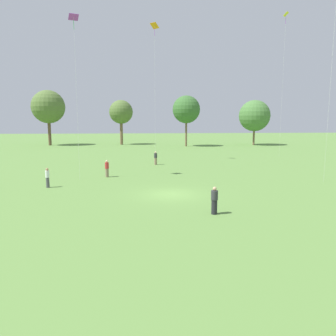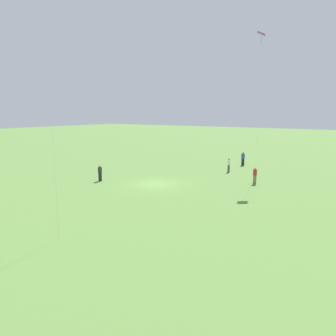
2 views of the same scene
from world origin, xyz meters
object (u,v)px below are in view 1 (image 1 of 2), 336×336
at_px(person_1, 156,158).
at_px(person_2, 47,178).
at_px(person_0, 107,169).
at_px(kite_4, 155,33).
at_px(kite_2, 285,26).
at_px(kite_1, 74,26).
at_px(person_4, 214,201).

bearing_deg(person_1, person_2, -178.12).
relative_size(person_0, kite_4, 0.09).
distance_m(person_1, person_2, 16.97).
distance_m(person_0, person_2, 6.68).
distance_m(person_2, kite_2, 41.72).
relative_size(person_1, person_2, 1.02).
distance_m(person_1, kite_4, 16.67).
bearing_deg(person_1, person_0, -173.45).
distance_m(person_2, kite_4, 25.66).
distance_m(person_0, kite_4, 21.10).
height_order(person_2, kite_1, kite_1).
xyz_separation_m(kite_2, kite_4, (-20.04, -4.76, -2.57)).
distance_m(person_4, kite_1, 21.52).
height_order(person_0, kite_2, kite_2).
bearing_deg(kite_2, kite_1, 29.65).
xyz_separation_m(person_0, person_4, (7.83, -14.04, -0.02)).
height_order(kite_2, kite_4, kite_2).
bearing_deg(person_1, person_4, -136.03).
relative_size(person_0, person_1, 1.00).
relative_size(person_0, kite_2, 0.08).
xyz_separation_m(person_0, kite_2, (25.58, 16.91, 18.90)).
relative_size(person_0, person_2, 1.02).
xyz_separation_m(person_0, person_1, (5.41, 8.86, -0.01)).
xyz_separation_m(kite_1, kite_4, (8.11, 13.04, 2.88)).
bearing_deg(kite_1, person_1, -103.04).
xyz_separation_m(person_4, kite_2, (17.75, 30.95, 18.92)).
bearing_deg(kite_4, kite_1, 145.82).
bearing_deg(person_0, person_2, -25.05).
bearing_deg(kite_2, person_1, 19.11).
bearing_deg(person_4, person_0, 128.62).
bearing_deg(person_1, kite_2, -30.29).
height_order(person_2, person_4, person_4).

